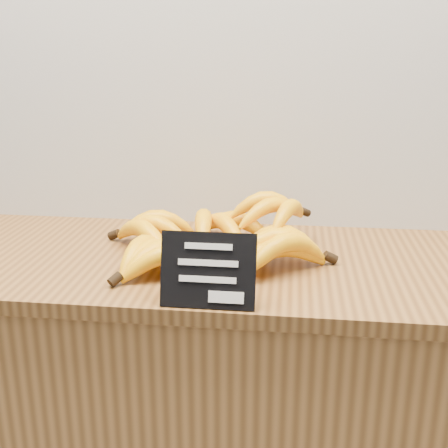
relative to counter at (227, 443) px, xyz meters
The scene contains 4 objects.
counter is the anchor object (origin of this frame).
counter_top 0.47m from the counter, ahead, with size 1.44×0.54×0.03m, color brown.
chalkboard_sign 0.60m from the counter, 90.95° to the right, with size 0.17×0.01×0.13m, color black.
banana_pile 0.52m from the counter, 138.70° to the left, with size 0.51×0.40×0.12m.
Camera 1 is at (-0.06, 1.62, 1.36)m, focal length 45.00 mm.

